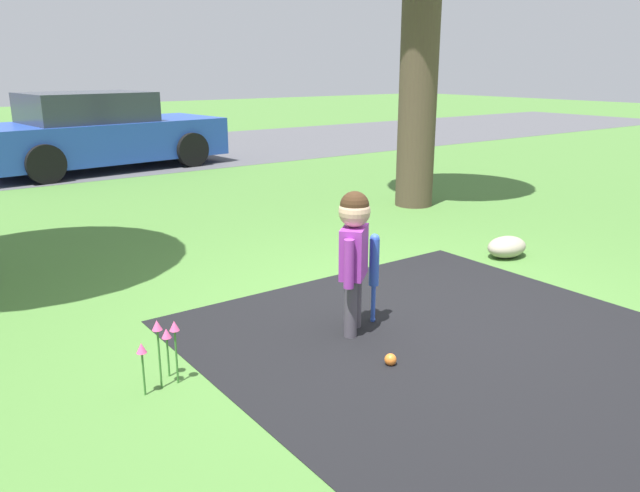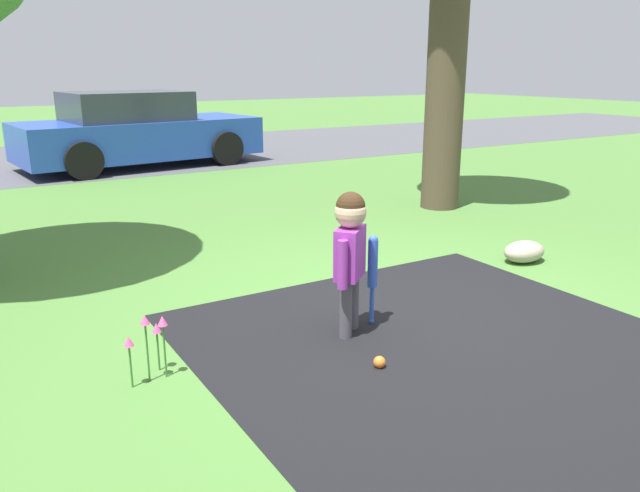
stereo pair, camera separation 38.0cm
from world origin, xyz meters
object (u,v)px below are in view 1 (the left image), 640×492
(child, at_px, (354,243))
(parked_car, at_px, (98,133))
(baseball_bat, at_px, (374,266))
(sports_ball, at_px, (390,360))

(child, bearing_deg, parked_car, 43.86)
(child, distance_m, baseball_bat, 0.33)
(sports_ball, height_order, parked_car, parked_car)
(child, relative_size, parked_car, 0.23)
(baseball_bat, xyz_separation_m, parked_car, (0.65, 8.52, 0.22))
(parked_car, bearing_deg, sports_ball, -102.29)
(baseball_bat, distance_m, parked_car, 8.55)
(child, bearing_deg, sports_ball, -144.01)
(sports_ball, distance_m, parked_car, 9.20)
(parked_car, bearing_deg, child, -101.81)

